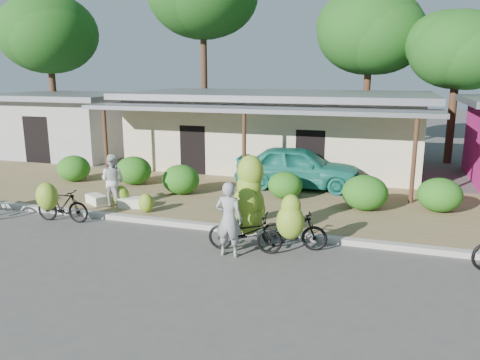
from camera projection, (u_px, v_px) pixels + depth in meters
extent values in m
plane|color=#4B4845|center=(167.00, 254.00, 11.05)|extent=(100.00, 100.00, 0.00)
cube|color=olive|center=(234.00, 199.00, 15.67)|extent=(60.00, 6.00, 0.12)
cube|color=#A8A399|center=(200.00, 226.00, 12.88)|extent=(60.00, 0.25, 0.15)
cube|color=beige|center=(277.00, 133.00, 20.90)|extent=(12.00, 6.00, 3.10)
cube|color=slate|center=(278.00, 95.00, 20.52)|extent=(13.00, 7.00, 0.25)
cube|color=black|center=(259.00, 154.00, 18.26)|extent=(1.40, 0.12, 2.20)
cube|color=slate|center=(252.00, 109.00, 16.89)|extent=(13.00, 2.00, 0.15)
cylinder|color=#4F331F|center=(106.00, 146.00, 18.06)|extent=(0.14, 0.14, 2.85)
cylinder|color=#4F331F|center=(244.00, 153.00, 16.38)|extent=(0.14, 0.14, 2.85)
cylinder|color=#4F331F|center=(414.00, 163.00, 14.70)|extent=(0.14, 0.14, 2.85)
cube|color=#A5A5A0|center=(70.00, 127.00, 24.21)|extent=(6.00, 5.00, 2.90)
cube|color=slate|center=(68.00, 96.00, 23.86)|extent=(7.00, 6.00, 0.25)
cube|color=black|center=(37.00, 140.00, 22.02)|extent=(1.40, 0.12, 2.20)
cylinder|color=#4F331F|center=(53.00, 88.00, 26.40)|extent=(0.36, 0.36, 6.65)
ellipsoid|color=#114310|center=(48.00, 34.00, 25.73)|extent=(5.42, 5.42, 4.34)
ellipsoid|color=#114310|center=(44.00, 29.00, 26.09)|extent=(4.61, 4.61, 3.69)
cylinder|color=#4F331F|center=(204.00, 68.00, 26.53)|extent=(0.36, 0.36, 8.90)
cylinder|color=#4F331F|center=(367.00, 90.00, 24.56)|extent=(0.36, 0.36, 6.60)
ellipsoid|color=#114310|center=(370.00, 32.00, 23.90)|extent=(5.44, 5.44, 4.35)
ellipsoid|color=#114310|center=(361.00, 26.00, 24.26)|extent=(4.62, 4.62, 3.70)
cylinder|color=#4F331F|center=(453.00, 104.00, 21.63)|extent=(0.36, 0.36, 5.49)
ellipsoid|color=#114310|center=(458.00, 50.00, 21.08)|extent=(4.38, 4.38, 3.50)
ellipsoid|color=#114310|center=(446.00, 44.00, 21.44)|extent=(3.72, 3.72, 2.98)
ellipsoid|color=#165C15|center=(74.00, 168.00, 17.87)|extent=(1.27, 1.14, 0.99)
ellipsoid|color=#165C15|center=(134.00, 170.00, 17.35)|extent=(1.35, 1.21, 1.05)
ellipsoid|color=#165C15|center=(181.00, 179.00, 15.99)|extent=(1.30, 1.17, 1.01)
ellipsoid|color=#165C15|center=(285.00, 185.00, 15.41)|extent=(1.14, 1.03, 0.89)
ellipsoid|color=#165C15|center=(365.00, 193.00, 14.11)|extent=(1.37, 1.23, 1.07)
ellipsoid|color=#165C15|center=(440.00, 195.00, 13.94)|extent=(1.31, 1.18, 1.02)
imported|color=black|center=(62.00, 205.00, 13.37)|extent=(1.64, 0.60, 0.97)
ellipsoid|color=#77A228|center=(47.00, 196.00, 12.65)|extent=(0.61, 0.52, 0.77)
imported|color=black|center=(245.00, 232.00, 11.15)|extent=(1.84, 0.74, 0.95)
ellipsoid|color=#77A228|center=(248.00, 217.00, 11.63)|extent=(0.74, 0.63, 0.92)
ellipsoid|color=#77A228|center=(252.00, 202.00, 11.52)|extent=(0.60, 0.51, 0.75)
ellipsoid|color=#77A228|center=(249.00, 186.00, 11.45)|extent=(0.61, 0.52, 0.77)
ellipsoid|color=#77A228|center=(250.00, 172.00, 11.36)|extent=(0.66, 0.56, 0.82)
ellipsoid|color=#77A228|center=(247.00, 219.00, 11.28)|extent=(0.54, 0.46, 0.67)
ellipsoid|color=#77A228|center=(245.00, 203.00, 11.19)|extent=(0.62, 0.52, 0.77)
imported|color=black|center=(294.00, 230.00, 11.30)|extent=(1.63, 0.53, 0.96)
ellipsoid|color=#77A228|center=(290.00, 222.00, 10.60)|extent=(0.65, 0.55, 0.81)
ellipsoid|color=#77A228|center=(291.00, 207.00, 10.57)|extent=(0.46, 0.39, 0.57)
ellipsoid|color=#77A228|center=(121.00, 196.00, 14.57)|extent=(0.52, 0.44, 0.65)
ellipsoid|color=#77A228|center=(146.00, 203.00, 13.91)|extent=(0.46, 0.39, 0.57)
ellipsoid|color=#77A228|center=(257.00, 210.00, 13.19)|extent=(0.48, 0.41, 0.60)
cube|color=white|center=(133.00, 202.00, 14.46)|extent=(0.92, 0.58, 0.30)
cube|color=white|center=(96.00, 199.00, 14.87)|extent=(0.84, 0.70, 0.28)
imported|color=gray|center=(229.00, 219.00, 10.79)|extent=(0.66, 0.44, 1.78)
imported|color=beige|center=(113.00, 180.00, 14.44)|extent=(0.83, 0.66, 1.65)
imported|color=#1B7C6A|center=(298.00, 167.00, 16.81)|extent=(4.53, 2.01, 1.51)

